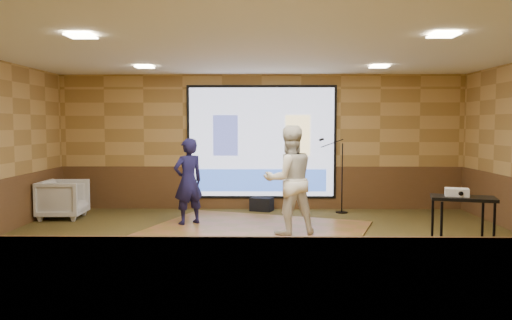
{
  "coord_description": "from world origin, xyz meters",
  "views": [
    {
      "loc": [
        0.01,
        -7.63,
        1.9
      ],
      "look_at": [
        -0.09,
        0.68,
        1.3
      ],
      "focal_mm": 35.0,
      "sensor_mm": 36.0,
      "label": 1
    }
  ],
  "objects_px": {
    "projector": "(457,192)",
    "duffel_bag": "(262,204)",
    "dance_floor": "(256,230)",
    "mic_stand": "(339,190)",
    "player_right": "(289,180)",
    "player_left": "(188,181)",
    "av_table": "(463,217)",
    "projector_screen": "(262,143)",
    "banquet_chair": "(63,199)"
  },
  "relations": [
    {
      "from": "projector_screen",
      "to": "av_table",
      "type": "bearing_deg",
      "value": -55.97
    },
    {
      "from": "dance_floor",
      "to": "player_right",
      "type": "xyz_separation_m",
      "value": [
        0.57,
        -0.4,
        0.94
      ]
    },
    {
      "from": "player_left",
      "to": "av_table",
      "type": "relative_size",
      "value": 1.8
    },
    {
      "from": "projector_screen",
      "to": "av_table",
      "type": "height_order",
      "value": "projector_screen"
    },
    {
      "from": "projector",
      "to": "mic_stand",
      "type": "bearing_deg",
      "value": 124.62
    },
    {
      "from": "projector",
      "to": "mic_stand",
      "type": "distance_m",
      "value": 3.83
    },
    {
      "from": "player_right",
      "to": "mic_stand",
      "type": "height_order",
      "value": "player_right"
    },
    {
      "from": "banquet_chair",
      "to": "duffel_bag",
      "type": "bearing_deg",
      "value": -78.84
    },
    {
      "from": "player_right",
      "to": "av_table",
      "type": "distance_m",
      "value": 2.8
    },
    {
      "from": "mic_stand",
      "to": "projector_screen",
      "type": "bearing_deg",
      "value": -178.29
    },
    {
      "from": "projector_screen",
      "to": "duffel_bag",
      "type": "height_order",
      "value": "projector_screen"
    },
    {
      "from": "av_table",
      "to": "mic_stand",
      "type": "relative_size",
      "value": 0.55
    },
    {
      "from": "projector_screen",
      "to": "av_table",
      "type": "relative_size",
      "value": 3.72
    },
    {
      "from": "dance_floor",
      "to": "player_right",
      "type": "relative_size",
      "value": 2.02
    },
    {
      "from": "mic_stand",
      "to": "duffel_bag",
      "type": "relative_size",
      "value": 3.45
    },
    {
      "from": "player_left",
      "to": "player_right",
      "type": "relative_size",
      "value": 0.87
    },
    {
      "from": "player_right",
      "to": "player_left",
      "type": "bearing_deg",
      "value": -41.51
    },
    {
      "from": "player_left",
      "to": "av_table",
      "type": "distance_m",
      "value": 4.8
    },
    {
      "from": "projector_screen",
      "to": "duffel_bag",
      "type": "xyz_separation_m",
      "value": [
        0.0,
        -0.23,
        -1.33
      ]
    },
    {
      "from": "duffel_bag",
      "to": "projector_screen",
      "type": "bearing_deg",
      "value": 91.1
    },
    {
      "from": "dance_floor",
      "to": "projector",
      "type": "relative_size",
      "value": 11.85
    },
    {
      "from": "banquet_chair",
      "to": "player_left",
      "type": "bearing_deg",
      "value": -105.84
    },
    {
      "from": "dance_floor",
      "to": "mic_stand",
      "type": "height_order",
      "value": "mic_stand"
    },
    {
      "from": "av_table",
      "to": "dance_floor",
      "type": "bearing_deg",
      "value": 146.74
    },
    {
      "from": "player_left",
      "to": "projector",
      "type": "distance_m",
      "value": 4.71
    },
    {
      "from": "dance_floor",
      "to": "player_left",
      "type": "xyz_separation_m",
      "value": [
        -1.28,
        0.45,
        0.82
      ]
    },
    {
      "from": "mic_stand",
      "to": "player_left",
      "type": "bearing_deg",
      "value": -138.99
    },
    {
      "from": "duffel_bag",
      "to": "dance_floor",
      "type": "bearing_deg",
      "value": -92.76
    },
    {
      "from": "projector",
      "to": "duffel_bag",
      "type": "height_order",
      "value": "projector"
    },
    {
      "from": "banquet_chair",
      "to": "mic_stand",
      "type": "bearing_deg",
      "value": -84.75
    },
    {
      "from": "av_table",
      "to": "banquet_chair",
      "type": "distance_m",
      "value": 7.45
    },
    {
      "from": "duffel_bag",
      "to": "player_right",
      "type": "bearing_deg",
      "value": -79.04
    },
    {
      "from": "duffel_bag",
      "to": "banquet_chair",
      "type": "bearing_deg",
      "value": -167.08
    },
    {
      "from": "projector_screen",
      "to": "duffel_bag",
      "type": "bearing_deg",
      "value": -88.9
    },
    {
      "from": "dance_floor",
      "to": "av_table",
      "type": "distance_m",
      "value": 3.52
    },
    {
      "from": "player_right",
      "to": "mic_stand",
      "type": "relative_size",
      "value": 1.15
    },
    {
      "from": "player_right",
      "to": "duffel_bag",
      "type": "relative_size",
      "value": 3.95
    },
    {
      "from": "player_left",
      "to": "player_right",
      "type": "xyz_separation_m",
      "value": [
        1.85,
        -0.84,
        0.12
      ]
    },
    {
      "from": "banquet_chair",
      "to": "projector_screen",
      "type": "bearing_deg",
      "value": -75.7
    },
    {
      "from": "player_left",
      "to": "player_right",
      "type": "distance_m",
      "value": 2.03
    },
    {
      "from": "projector_screen",
      "to": "dance_floor",
      "type": "bearing_deg",
      "value": -92.36
    },
    {
      "from": "projector",
      "to": "dance_floor",
      "type": "bearing_deg",
      "value": 165.19
    },
    {
      "from": "projector",
      "to": "duffel_bag",
      "type": "relative_size",
      "value": 0.67
    },
    {
      "from": "mic_stand",
      "to": "player_right",
      "type": "bearing_deg",
      "value": -101.51
    },
    {
      "from": "player_left",
      "to": "banquet_chair",
      "type": "bearing_deg",
      "value": -50.07
    },
    {
      "from": "dance_floor",
      "to": "projector",
      "type": "distance_m",
      "value": 3.51
    },
    {
      "from": "player_right",
      "to": "projector",
      "type": "bearing_deg",
      "value": 130.69
    },
    {
      "from": "player_left",
      "to": "banquet_chair",
      "type": "height_order",
      "value": "player_left"
    },
    {
      "from": "player_right",
      "to": "duffel_bag",
      "type": "height_order",
      "value": "player_right"
    },
    {
      "from": "player_left",
      "to": "mic_stand",
      "type": "bearing_deg",
      "value": 168.06
    }
  ]
}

